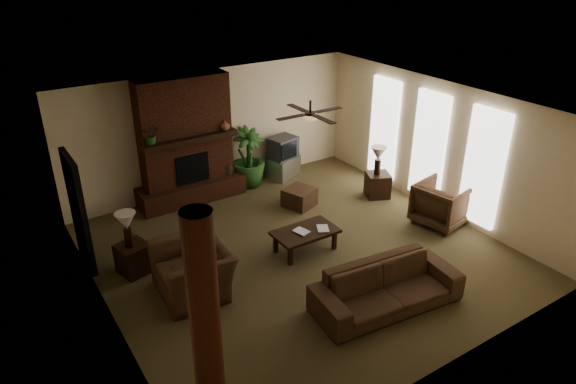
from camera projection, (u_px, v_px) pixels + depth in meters
room_shell at (300, 185)px, 9.19m from camera, size 7.00×7.00×7.00m
fireplace at (187, 151)px, 11.34m from camera, size 2.40×0.70×2.80m
windows at (429, 146)px, 11.05m from camera, size 0.08×3.65×2.35m
log_column at (205, 319)px, 5.94m from camera, size 0.36×0.36×2.80m
doorway at (78, 212)px, 9.02m from camera, size 0.10×1.00×2.10m
ceiling_fan at (310, 116)px, 9.12m from camera, size 1.35×1.35×0.37m
sofa at (387, 281)px, 8.17m from camera, size 2.48×0.96×0.94m
armchair_left at (193, 263)px, 8.47m from camera, size 0.91×1.33×1.12m
armchair_right at (442, 202)px, 10.60m from camera, size 1.06×1.10×0.98m
coffee_table at (305, 233)px, 9.70m from camera, size 1.20×0.70×0.43m
ottoman at (299, 197)px, 11.44m from camera, size 0.77×0.77×0.40m
tv_stand at (283, 167)px, 12.88m from camera, size 0.98×0.81×0.50m
tv at (283, 147)px, 12.64m from camera, size 0.74×0.65×0.52m
floor_vase at (226, 174)px, 12.03m from camera, size 0.34×0.34×0.77m
floor_plant at (248, 170)px, 12.33m from camera, size 1.12×1.57×0.79m
side_table_left at (134, 258)px, 9.11m from camera, size 0.61×0.61×0.55m
lamp_left at (126, 223)px, 8.75m from camera, size 0.40×0.40×0.65m
side_table_right at (378, 185)px, 11.85m from camera, size 0.66×0.66×0.55m
lamp_right at (378, 155)px, 11.53m from camera, size 0.38×0.38×0.65m
mantel_plant at (151, 136)px, 10.54m from camera, size 0.42×0.46×0.33m
mantel_vase at (225, 125)px, 11.33m from camera, size 0.28×0.29×0.22m
book_a at (297, 227)px, 9.49m from camera, size 0.22×0.08×0.29m
book_b at (317, 222)px, 9.65m from camera, size 0.20×0.12×0.29m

